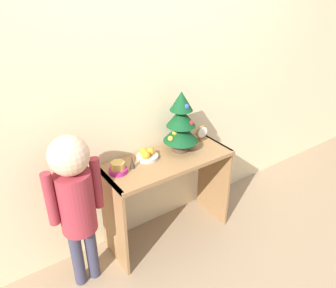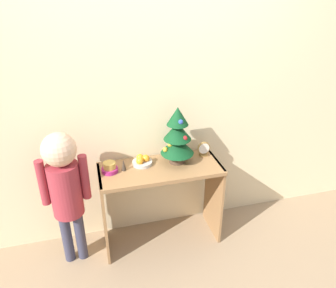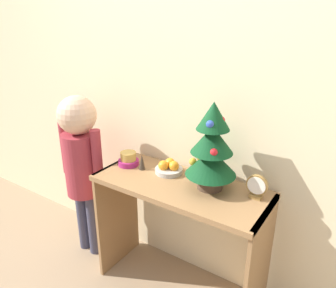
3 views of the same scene
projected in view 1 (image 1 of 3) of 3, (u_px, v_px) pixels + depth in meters
ground_plane at (183, 249)px, 2.61m from camera, size 12.00×12.00×0.00m
back_wall at (148, 82)px, 2.36m from camera, size 7.00×0.05×2.50m
console_table at (168, 179)px, 2.50m from camera, size 0.97×0.41×0.73m
mini_tree at (181, 122)px, 2.43m from camera, size 0.27×0.27×0.47m
fruit_bowl at (147, 155)px, 2.40m from camera, size 0.16×0.16×0.08m
singing_bowl at (118, 168)px, 2.23m from camera, size 0.13×0.13×0.08m
desk_clock at (202, 133)px, 2.65m from camera, size 0.11×0.04×0.13m
figurine at (132, 162)px, 2.27m from camera, size 0.04×0.04×0.10m
child_figure at (75, 195)px, 2.02m from camera, size 0.36×0.25×1.14m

